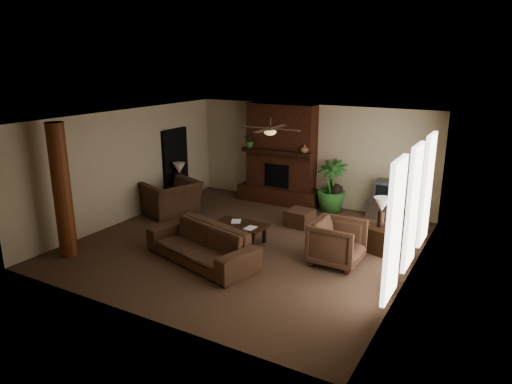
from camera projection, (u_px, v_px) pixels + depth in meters
The scene contains 23 objects.
room_shell at pixel (247, 183), 10.07m from camera, with size 7.00×7.00×7.00m.
fireplace at pixel (281, 162), 13.21m from camera, with size 2.40×0.70×2.80m.
windows at pixel (413, 207), 8.62m from camera, with size 0.08×3.65×2.35m.
log_column at pixel (62, 191), 9.47m from camera, with size 0.36×0.36×2.80m, color brown.
doorway at pixel (176, 166), 13.31m from camera, with size 0.10×1.00×2.10m, color black.
ceiling_fan at pixel (270, 131), 9.82m from camera, with size 1.35×1.35×0.37m.
sofa at pixel (201, 238), 9.41m from camera, with size 2.52×0.74×0.99m, color #482E1F.
armchair_left at pixel (171, 192), 12.31m from camera, with size 1.36×0.88×1.18m, color #482E1F.
armchair_right at pixel (337, 241), 9.30m from camera, with size 0.96×0.90×0.99m, color #482E1F.
coffee_table at pixel (240, 226), 10.44m from camera, with size 1.20×0.70×0.43m.
ottoman at pixel (300, 218), 11.53m from camera, with size 0.60×0.60×0.40m, color #482E1F.
tv_stand at pixel (385, 210), 11.95m from camera, with size 0.85×0.50×0.50m, color #BCBBBE.
tv at pixel (389, 191), 11.78m from camera, with size 0.65×0.53×0.52m.
floor_vase at pixel (336, 196), 12.54m from camera, with size 0.34×0.34×0.77m.
floor_plant at pixel (331, 197), 12.56m from camera, with size 0.78×1.40×0.78m, color #2D6126.
side_table_left at pixel (179, 195), 13.18m from camera, with size 0.50×0.50×0.55m, color black.
lamp_left at pixel (179, 170), 13.01m from camera, with size 0.43×0.43×0.65m.
side_table_right at pixel (380, 240), 9.92m from camera, with size 0.50×0.50×0.55m, color black.
lamp_right at pixel (382, 207), 9.78m from camera, with size 0.45×0.45×0.65m.
mantel_plant at pixel (250, 142), 13.22m from camera, with size 0.38×0.42×0.33m, color #2D6126.
mantel_vase at pixel (305, 149), 12.44m from camera, with size 0.22×0.23×0.22m, color brown.
book_a at pixel (231, 216), 10.51m from camera, with size 0.22×0.03×0.29m, color #999999.
book_b at pixel (246, 221), 10.15m from camera, with size 0.21×0.02×0.29m, color #999999.
Camera 1 is at (4.98, -8.37, 3.99)m, focal length 32.71 mm.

